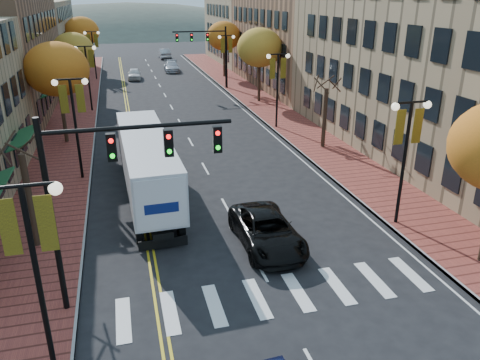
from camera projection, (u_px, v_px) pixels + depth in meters
ground at (294, 330)px, 15.56m from camera, size 200.00×200.00×0.00m
sidewalk_left at (75, 116)px, 42.62m from camera, size 4.00×85.00×0.15m
sidewalk_right at (263, 105)px, 46.84m from camera, size 4.00×85.00×0.15m
building_left_far at (23, 38)px, 64.62m from camera, size 12.00×26.00×9.50m
building_right_near at (472, 40)px, 31.48m from camera, size 15.00×28.00×15.00m
building_right_mid at (316, 42)px, 55.77m from camera, size 15.00×24.00×10.00m
building_right_far at (262, 26)px, 75.35m from camera, size 15.00×20.00×11.00m
tree_left_a at (30, 201)px, 19.80m from camera, size 0.28×0.28×4.20m
tree_left_b at (57, 69)px, 32.99m from camera, size 4.48×4.48×7.21m
tree_left_c at (73, 50)px, 47.51m from camera, size 4.16×4.16×6.69m
tree_left_d at (82, 32)px, 63.48m from camera, size 4.61×4.61×7.42m
tree_right_b at (325, 118)px, 33.01m from camera, size 0.28×0.28×4.20m
tree_right_c at (260, 48)px, 46.19m from camera, size 4.48×4.48×7.21m
tree_right_d at (224, 36)px, 60.63m from camera, size 4.35×4.35×7.00m
lamp_left_a at (32, 246)px, 12.21m from camera, size 1.96×0.36×6.05m
lamp_left_b at (74, 109)px, 26.58m from camera, size 1.96×0.36×6.05m
lamp_left_c at (87, 66)px, 42.76m from camera, size 1.96×0.36×6.05m
lamp_left_d at (93, 46)px, 58.93m from camera, size 1.96×0.36×6.05m
lamp_right_a at (407, 140)px, 21.11m from camera, size 1.96×0.36×6.05m
lamp_right_b at (278, 76)px, 37.29m from camera, size 1.96×0.36×6.05m
lamp_right_c at (227, 51)px, 53.46m from camera, size 1.96×0.36×6.05m
traffic_mast_near at (109, 176)px, 15.14m from camera, size 6.10×0.35×7.00m
traffic_mast_far at (209, 46)px, 52.75m from camera, size 6.10×0.34×7.00m
semi_truck at (145, 157)px, 25.65m from camera, size 2.74×14.35×3.57m
black_suv at (267, 231)px, 20.57m from camera, size 2.51×5.29×1.46m
car_far_white at (134, 74)px, 60.83m from camera, size 1.87×4.13×1.37m
car_far_silver at (172, 66)px, 66.84m from camera, size 2.27×5.04×1.44m
car_far_oncoming at (164, 54)px, 80.10m from camera, size 1.86×5.04×1.65m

